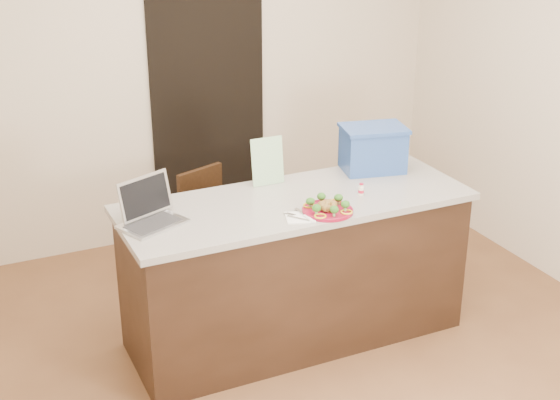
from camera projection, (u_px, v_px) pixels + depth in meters
name	position (u px, v px, depth m)	size (l,w,h in m)	color
ground	(313.00, 355.00, 4.66)	(4.00, 4.00, 0.00)	brown
room_shell	(318.00, 91.00, 4.03)	(4.00, 4.00, 4.00)	white
doorway	(209.00, 108.00, 5.97)	(0.90, 0.02, 2.00)	black
island	(295.00, 269.00, 4.69)	(2.06, 0.76, 0.92)	black
plate	(327.00, 210.00, 4.34)	(0.29, 0.29, 0.02)	maroon
meatballs	(327.00, 206.00, 4.33)	(0.12, 0.11, 0.04)	brown
broccoli	(328.00, 203.00, 4.32)	(0.23, 0.25, 0.04)	#1E4E14
pepper_rings	(328.00, 209.00, 4.33)	(0.24, 0.24, 0.01)	gold
napkin	(300.00, 217.00, 4.27)	(0.15, 0.15, 0.01)	white
fork	(296.00, 216.00, 4.27)	(0.09, 0.16, 0.00)	#ABACAF
knife	(306.00, 216.00, 4.26)	(0.02, 0.21, 0.01)	white
yogurt_bottle	(361.00, 190.00, 4.56)	(0.03, 0.03, 0.07)	beige
laptop	(149.00, 211.00, 4.20)	(0.40, 0.38, 0.24)	#AFAFB3
leaflet	(267.00, 161.00, 4.68)	(0.20, 0.00, 0.29)	white
blue_box	(373.00, 148.00, 4.90)	(0.45, 0.36, 0.29)	#284B94
chair	(206.00, 222.00, 5.30)	(0.47, 0.48, 0.83)	black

